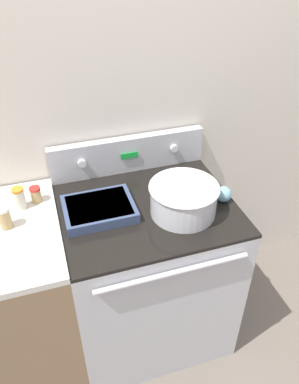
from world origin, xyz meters
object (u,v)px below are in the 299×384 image
object	(u,v)px
mixing_bowl	(184,198)
ladle	(222,193)
spice_jar_red_cap	(36,194)
casserole_dish	(99,208)
spice_jar_orange_cap	(19,198)
spice_jar_white_cap	(5,218)

from	to	relation	value
mixing_bowl	ladle	size ratio (longest dim) A/B	1.14
mixing_bowl	spice_jar_red_cap	bearing A→B (deg)	156.61
casserole_dish	spice_jar_orange_cap	xyz separation A→B (m)	(-0.34, 0.13, 0.04)
mixing_bowl	ladle	xyz separation A→B (m)	(0.22, 0.03, -0.05)
casserole_dish	ladle	bearing A→B (deg)	-7.43
ladle	spice_jar_orange_cap	xyz separation A→B (m)	(-0.92, 0.21, 0.03)
ladle	spice_jar_orange_cap	size ratio (longest dim) A/B	2.58
casserole_dish	spice_jar_white_cap	size ratio (longest dim) A/B	3.09
mixing_bowl	spice_jar_red_cap	world-z (taller)	mixing_bowl
ladle	spice_jar_red_cap	bearing A→B (deg)	164.22
ladle	spice_jar_red_cap	world-z (taller)	spice_jar_red_cap
spice_jar_white_cap	casserole_dish	bearing A→B (deg)	-2.07
ladle	spice_jar_red_cap	xyz separation A→B (m)	(-0.85, 0.24, 0.02)
spice_jar_red_cap	casserole_dish	bearing A→B (deg)	-31.69
casserole_dish	spice_jar_orange_cap	distance (m)	0.36
spice_jar_red_cap	mixing_bowl	bearing A→B (deg)	-23.39
spice_jar_orange_cap	casserole_dish	bearing A→B (deg)	-21.71
spice_jar_orange_cap	mixing_bowl	bearing A→B (deg)	-19.11
casserole_dish	spice_jar_red_cap	world-z (taller)	spice_jar_red_cap
spice_jar_red_cap	spice_jar_white_cap	xyz separation A→B (m)	(-0.14, -0.15, 0.01)
spice_jar_orange_cap	spice_jar_white_cap	bearing A→B (deg)	-118.60
casserole_dish	ladle	distance (m)	0.59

